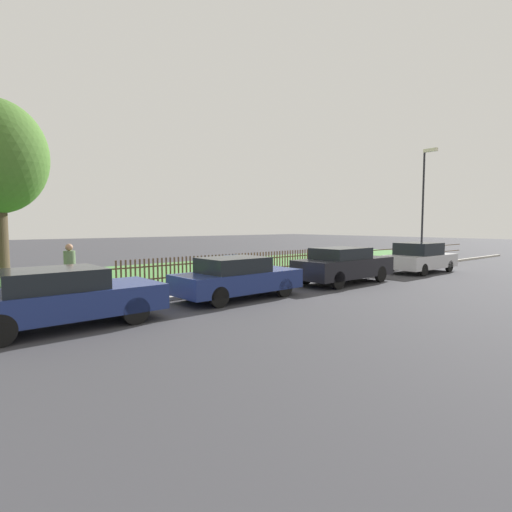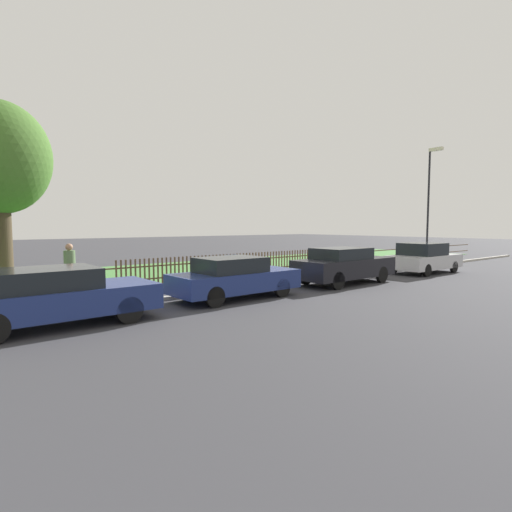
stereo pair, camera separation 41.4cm
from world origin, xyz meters
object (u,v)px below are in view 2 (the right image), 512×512
object	(u,v)px
parked_car_navy_estate	(344,265)
parked_car_silver_hatchback	(54,296)
pedestrian_near_fence	(70,267)
covered_motorcycle	(229,266)
street_lamp	(430,194)
parked_car_black_saloon	(235,277)
parked_car_red_compact	(424,258)

from	to	relation	value
parked_car_navy_estate	parked_car_silver_hatchback	bearing A→B (deg)	179.88
parked_car_navy_estate	pedestrian_near_fence	world-z (taller)	pedestrian_near_fence
parked_car_navy_estate	covered_motorcycle	distance (m)	4.60
parked_car_silver_hatchback	parked_car_navy_estate	distance (m)	10.39
street_lamp	parked_car_navy_estate	bearing A→B (deg)	-170.49
parked_car_silver_hatchback	covered_motorcycle	distance (m)	7.97
covered_motorcycle	street_lamp	size ratio (longest dim) A/B	0.28
parked_car_navy_estate	pedestrian_near_fence	xyz separation A→B (m)	(-9.13, 3.72, 0.23)
parked_car_black_saloon	street_lamp	size ratio (longest dim) A/B	0.63
parked_car_red_compact	covered_motorcycle	size ratio (longest dim) A/B	2.23
parked_car_red_compact	pedestrian_near_fence	xyz separation A→B (m)	(-14.94, 3.84, 0.25)
parked_car_silver_hatchback	parked_car_red_compact	size ratio (longest dim) A/B	1.09
parked_car_black_saloon	parked_car_red_compact	world-z (taller)	parked_car_red_compact
parked_car_black_saloon	covered_motorcycle	world-z (taller)	parked_car_black_saloon
parked_car_black_saloon	parked_car_navy_estate	bearing A→B (deg)	-1.79
parked_car_navy_estate	parked_car_red_compact	distance (m)	5.82
parked_car_navy_estate	street_lamp	size ratio (longest dim) A/B	0.68
parked_car_navy_estate	parked_car_red_compact	size ratio (longest dim) A/B	1.10
parked_car_black_saloon	street_lamp	distance (m)	15.09
parked_car_black_saloon	parked_car_red_compact	bearing A→B (deg)	-1.84
parked_car_navy_estate	parked_car_red_compact	bearing A→B (deg)	-1.82
covered_motorcycle	street_lamp	bearing A→B (deg)	-12.59
parked_car_silver_hatchback	pedestrian_near_fence	world-z (taller)	pedestrian_near_fence
parked_car_silver_hatchback	covered_motorcycle	bearing A→B (deg)	24.89
parked_car_silver_hatchback	parked_car_black_saloon	bearing A→B (deg)	1.67
pedestrian_near_fence	parked_car_navy_estate	bearing A→B (deg)	-127.04
street_lamp	parked_car_silver_hatchback	bearing A→B (deg)	-175.17
pedestrian_near_fence	parked_car_black_saloon	bearing A→B (deg)	-147.57
parked_car_black_saloon	parked_car_red_compact	size ratio (longest dim) A/B	1.03
parked_car_red_compact	street_lamp	xyz separation A→B (m)	(3.61, 1.70, 3.34)
street_lamp	pedestrian_near_fence	bearing A→B (deg)	173.42
parked_car_black_saloon	street_lamp	xyz separation A→B (m)	(14.63, 1.48, 3.39)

